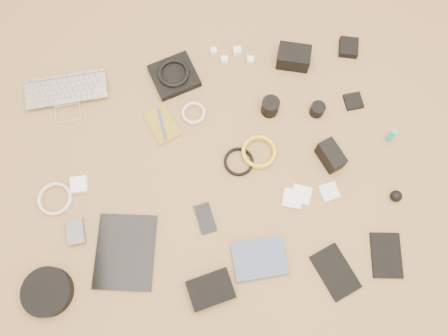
{
  "coord_description": "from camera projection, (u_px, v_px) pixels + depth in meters",
  "views": [
    {
      "loc": [
        -0.04,
        -0.51,
        1.65
      ],
      "look_at": [
        0.03,
        -0.01,
        0.02
      ],
      "focal_mm": 35.0,
      "sensor_mm": 36.0,
      "label": 1
    }
  ],
  "objects": [
    {
      "name": "laptop",
      "position": [
        67.0,
        101.0,
        1.8
      ],
      "size": [
        0.35,
        0.25,
        0.03
      ],
      "primitive_type": "imported",
      "rotation": [
        0.0,
        0.0,
        0.03
      ],
      "color": "#BCBBC0",
      "rests_on": "ground"
    },
    {
      "name": "headphone_pouch",
      "position": [
        174.0,
        76.0,
        1.83
      ],
      "size": [
        0.22,
        0.21,
        0.03
      ],
      "primitive_type": "cube",
      "rotation": [
        0.0,
        0.0,
        0.28
      ],
      "color": "black",
      "rests_on": "ground"
    },
    {
      "name": "headphones",
      "position": [
        174.0,
        73.0,
        1.81
      ],
      "size": [
        0.13,
        0.13,
        0.02
      ],
      "primitive_type": "torus",
      "rotation": [
        0.0,
        0.0,
        -0.01
      ],
      "color": "black",
      "rests_on": "headphone_pouch"
    },
    {
      "name": "charger_a",
      "position": [
        214.0,
        51.0,
        1.87
      ],
      "size": [
        0.03,
        0.03,
        0.03
      ],
      "primitive_type": "cube",
      "rotation": [
        0.0,
        0.0,
        -0.1
      ],
      "color": "silver",
      "rests_on": "ground"
    },
    {
      "name": "charger_b",
      "position": [
        237.0,
        51.0,
        1.86
      ],
      "size": [
        0.04,
        0.04,
        0.03
      ],
      "primitive_type": "cube",
      "rotation": [
        0.0,
        0.0,
        -0.11
      ],
      "color": "silver",
      "rests_on": "ground"
    },
    {
      "name": "charger_c",
      "position": [
        250.0,
        60.0,
        1.85
      ],
      "size": [
        0.03,
        0.03,
        0.03
      ],
      "primitive_type": "cube",
      "rotation": [
        0.0,
        0.0,
        -0.23
      ],
      "color": "silver",
      "rests_on": "ground"
    },
    {
      "name": "charger_d",
      "position": [
        224.0,
        60.0,
        1.85
      ],
      "size": [
        0.03,
        0.03,
        0.03
      ],
      "primitive_type": "cube",
      "rotation": [
        0.0,
        0.0,
        0.01
      ],
      "color": "silver",
      "rests_on": "ground"
    },
    {
      "name": "dslr_camera",
      "position": [
        294.0,
        57.0,
        1.83
      ],
      "size": [
        0.16,
        0.13,
        0.08
      ],
      "primitive_type": "cube",
      "rotation": [
        0.0,
        0.0,
        -0.3
      ],
      "color": "black",
      "rests_on": "ground"
    },
    {
      "name": "lens_pouch",
      "position": [
        348.0,
        47.0,
        1.87
      ],
      "size": [
        0.1,
        0.11,
        0.03
      ],
      "primitive_type": "cube",
      "rotation": [
        0.0,
        0.0,
        -0.27
      ],
      "color": "black",
      "rests_on": "ground"
    },
    {
      "name": "notebook_olive",
      "position": [
        162.0,
        125.0,
        1.78
      ],
      "size": [
        0.15,
        0.18,
        0.01
      ],
      "primitive_type": "cube",
      "rotation": [
        0.0,
        0.0,
        0.39
      ],
      "color": "olive",
      "rests_on": "ground"
    },
    {
      "name": "pen_blue",
      "position": [
        162.0,
        124.0,
        1.77
      ],
      "size": [
        0.03,
        0.14,
        0.01
      ],
      "primitive_type": "cylinder",
      "rotation": [
        1.57,
        0.0,
        0.13
      ],
      "color": "#1642B3",
      "rests_on": "notebook_olive"
    },
    {
      "name": "cable_white_a",
      "position": [
        194.0,
        114.0,
        1.79
      ],
      "size": [
        0.1,
        0.1,
        0.01
      ],
      "primitive_type": "torus",
      "rotation": [
        0.0,
        0.0,
        0.05
      ],
      "color": "silver",
      "rests_on": "ground"
    },
    {
      "name": "lens_a",
      "position": [
        270.0,
        107.0,
        1.76
      ],
      "size": [
        0.09,
        0.09,
        0.08
      ],
      "primitive_type": "cylinder",
      "rotation": [
        0.0,
        0.0,
        -0.32
      ],
      "color": "black",
      "rests_on": "ground"
    },
    {
      "name": "lens_b",
      "position": [
        317.0,
        109.0,
        1.77
      ],
      "size": [
        0.06,
        0.06,
        0.05
      ],
      "primitive_type": "cylinder",
      "rotation": [
        0.0,
        0.0,
        0.07
      ],
      "color": "black",
      "rests_on": "ground"
    },
    {
      "name": "card_reader",
      "position": [
        353.0,
        101.0,
        1.8
      ],
      "size": [
        0.07,
        0.07,
        0.02
      ],
      "primitive_type": "cube",
      "rotation": [
        0.0,
        0.0,
        0.05
      ],
      "color": "black",
      "rests_on": "ground"
    },
    {
      "name": "power_brick",
      "position": [
        79.0,
        185.0,
        1.69
      ],
      "size": [
        0.07,
        0.07,
        0.03
      ],
      "primitive_type": "cube",
      "rotation": [
        0.0,
        0.0,
        -0.02
      ],
      "color": "silver",
      "rests_on": "ground"
    },
    {
      "name": "cable_white_b",
      "position": [
        55.0,
        199.0,
        1.68
      ],
      "size": [
        0.16,
        0.16,
        0.01
      ],
      "primitive_type": "torus",
      "rotation": [
        0.0,
        0.0,
        -0.24
      ],
      "color": "silver",
      "rests_on": "ground"
    },
    {
      "name": "cable_black",
      "position": [
        239.0,
        162.0,
        1.73
      ],
      "size": [
        0.12,
        0.12,
        0.01
      ],
      "primitive_type": "torus",
      "rotation": [
        0.0,
        0.0,
        0.02
      ],
      "color": "black",
      "rests_on": "ground"
    },
    {
      "name": "cable_yellow",
      "position": [
        259.0,
        153.0,
        1.74
      ],
      "size": [
        0.17,
        0.17,
        0.02
      ],
      "primitive_type": "torus",
      "rotation": [
        0.0,
        0.0,
        0.3
      ],
      "color": "gold",
      "rests_on": "ground"
    },
    {
      "name": "flash",
      "position": [
        331.0,
        156.0,
        1.69
      ],
      "size": [
        0.1,
        0.13,
        0.09
      ],
      "primitive_type": "cube",
      "rotation": [
        0.0,
        0.0,
        0.36
      ],
      "color": "black",
      "rests_on": "ground"
    },
    {
      "name": "lens_cleaner",
      "position": [
        391.0,
        135.0,
        1.72
      ],
      "size": [
        0.03,
        0.03,
        0.08
      ],
      "primitive_type": "cylinder",
      "rotation": [
        0.0,
        0.0,
        -0.36
      ],
      "color": "teal",
      "rests_on": "ground"
    },
    {
      "name": "battery_charger",
      "position": [
        76.0,
        232.0,
        1.64
      ],
      "size": [
        0.07,
        0.1,
        0.03
      ],
      "primitive_type": "cube",
      "rotation": [
        0.0,
        0.0,
        0.07
      ],
      "color": "#59585D",
      "rests_on": "ground"
    },
    {
      "name": "tablet",
      "position": [
        125.0,
        252.0,
        1.62
      ],
      "size": [
        0.26,
        0.31,
        0.01
      ],
      "primitive_type": "cube",
      "rotation": [
        0.0,
        0.0,
        -0.19
      ],
      "color": "black",
      "rests_on": "ground"
    },
    {
      "name": "phone",
      "position": [
        205.0,
        218.0,
        1.66
      ],
      "size": [
        0.08,
        0.12,
        0.01
      ],
      "primitive_type": "cube",
      "rotation": [
        0.0,
        0.0,
        0.16
      ],
      "color": "black",
      "rests_on": "ground"
    },
    {
      "name": "filter_case_left",
      "position": [
        293.0,
        198.0,
        1.68
      ],
      "size": [
        0.09,
        0.09,
        0.01
      ],
      "primitive_type": "cube",
      "rotation": [
        0.0,
        0.0,
        -0.36
      ],
      "color": "silver",
      "rests_on": "ground"
    },
    {
      "name": "filter_case_mid",
      "position": [
        301.0,
        195.0,
        1.69
      ],
      "size": [
        0.1,
        0.1,
        0.01
      ],
      "primitive_type": "cube",
      "rotation": [
        0.0,
        0.0,
        -0.4
      ],
      "color": "silver",
      "rests_on": "ground"
    },
    {
      "name": "filter_case_right",
      "position": [
        329.0,
        192.0,
        1.69
      ],
      "size": [
        0.08,
        0.08,
        0.01
      ],
      "primitive_type": "cube",
      "rotation": [
        0.0,
        0.0,
        0.18
      ],
      "color": "silver",
      "rests_on": "ground"
    },
    {
      "name": "air_blower",
      "position": [
        396.0,
        196.0,
        1.67
      ],
      "size": [
        0.05,
        0.05,
        0.05
      ],
      "primitive_type": "sphere",
      "rotation": [
        0.0,
        0.0,
        -0.05
      ],
      "color": "black",
      "rests_on": "ground"
    },
    {
      "name": "headphone_case",
      "position": [
        47.0,
        292.0,
        1.56
      ],
      "size": [
        0.19,
        0.19,
        0.05
      ],
      "primitive_type": "cylinder",
      "rotation": [
        0.0,
        0.0,
        0.07
      ],
      "color": "black",
      "rests_on": "ground"
    },
    {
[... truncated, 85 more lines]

